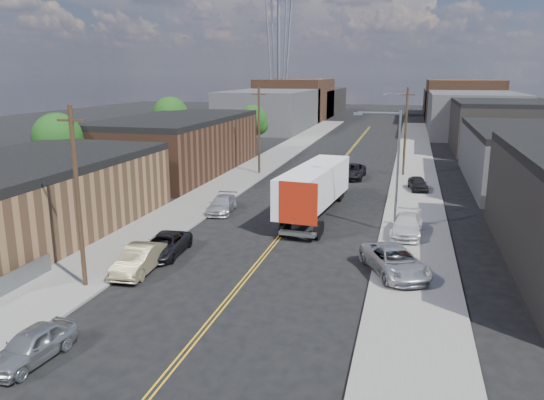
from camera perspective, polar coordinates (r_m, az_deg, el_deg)
The scene contains 31 objects.
ground at distance 75.34m, azimuth 7.82°, elevation 4.56°, with size 260.00×260.00×0.00m, color black.
centerline at distance 60.69m, azimuth 6.09°, elevation 2.45°, with size 0.32×120.00×0.01m, color gold.
sidewalk_left at distance 62.76m, azimuth -2.53°, elevation 2.95°, with size 5.00×140.00×0.15m, color slate.
sidewalk_right at distance 60.05m, azimuth 15.09°, elevation 2.01°, with size 5.00×140.00×0.15m, color slate.
warehouse_tan at distance 42.57m, azimuth -24.73°, elevation 0.36°, with size 12.00×22.00×5.60m.
warehouse_brown at distance 64.34m, azimuth -10.11°, elevation 5.92°, with size 12.00×26.00×6.60m.
industrial_right_b at distance 61.97m, azimuth 26.90°, elevation 4.15°, with size 14.00×24.00×6.10m.
industrial_right_c at distance 87.29m, azimuth 23.51°, elevation 7.31°, with size 14.00×22.00×7.60m.
skyline_left_a at distance 112.91m, azimuth -0.15°, elevation 9.68°, with size 16.00×30.00×8.00m, color #3B3B3D.
skyline_right_a at distance 109.77m, azimuth 20.73°, elevation 8.71°, with size 16.00×30.00×8.00m, color #3B3B3D.
skyline_left_b at distance 137.14m, azimuth 2.57°, elevation 10.77°, with size 16.00×26.00×10.00m, color #4B2C1E.
skyline_right_b at distance 134.56m, azimuth 19.72°, elevation 9.95°, with size 16.00×26.00×10.00m, color #4B2C1E.
skyline_left_c at distance 156.80m, azimuth 4.12°, elevation 10.54°, with size 16.00×40.00×7.00m, color black.
skyline_right_c at distance 154.55m, azimuth 19.08°, elevation 9.81°, with size 16.00×40.00×7.00m, color black.
streetlight_near at distance 39.45m, azimuth 12.81°, elevation 4.06°, with size 3.39×0.25×9.00m.
streetlight_far at distance 74.20m, azimuth 13.84°, elevation 8.31°, with size 3.39×0.25×9.00m.
utility_pole_left_near at distance 30.02m, azimuth -20.16°, elevation 0.29°, with size 1.60×0.26×10.00m.
utility_pole_left_far at distance 61.66m, azimuth -1.41°, elevation 7.52°, with size 1.60×0.26×10.00m.
utility_pole_right at distance 62.27m, azimuth 14.17°, elevation 7.18°, with size 1.60×0.26×10.00m.
tree_left_near at distance 55.13m, azimuth -21.98°, elevation 5.88°, with size 4.85×4.76×7.91m.
tree_left_mid at distance 76.53m, azimuth -10.83°, elevation 8.72°, with size 5.10×5.04×8.37m.
tree_left_far at distance 79.56m, azimuth -2.01°, elevation 8.46°, with size 4.35×4.20×6.97m.
semi_truck at distance 44.50m, azimuth 4.95°, elevation 1.62°, with size 4.05×16.58×4.28m.
car_left_a at distance 24.59m, azimuth -24.43°, elevation -14.04°, with size 1.67×4.14×1.41m, color #9DA0A1.
car_left_b at distance 32.58m, azimuth -14.11°, elevation -6.24°, with size 1.69×4.84×1.60m, color #837856.
car_left_c at distance 35.22m, azimuth -11.47°, elevation -4.76°, with size 2.32×5.04×1.40m, color black.
car_left_d at distance 45.22m, azimuth -5.39°, elevation -0.47°, with size 1.93×4.76×1.38m, color #B6B8BB.
car_right_lot_a at distance 31.77m, azimuth 13.07°, elevation -6.41°, with size 2.63×5.71×1.59m, color #B0B2B6.
car_right_lot_b at distance 39.41m, azimuth 14.29°, elevation -2.64°, with size 2.08×5.13×1.49m, color silver.
car_right_lot_c at distance 54.93m, azimuth 15.42°, elevation 1.74°, with size 1.59×3.95×1.35m, color black.
car_ahead_truck at distance 60.28m, azimuth 8.59°, elevation 3.07°, with size 2.65×5.75×1.60m, color black.
Camera 1 is at (8.75, -13.93, 11.59)m, focal length 35.00 mm.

